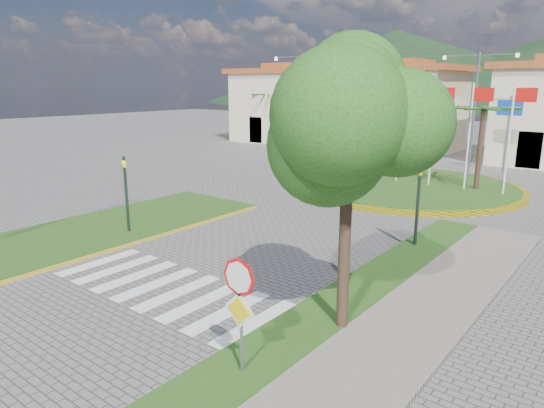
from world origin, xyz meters
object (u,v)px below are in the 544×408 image
Objects in this scene: roundabout_island at (408,186)px; car_dark_a at (404,153)px; stop_sign at (240,299)px; deciduous_tree at (349,118)px; white_van at (376,147)px.

roundabout_island reaches higher than car_dark_a.
stop_sign is at bearing -76.27° from roundabout_island.
stop_sign is 0.73× the size of car_dark_a.
deciduous_tree reaches higher than car_dark_a.
deciduous_tree is at bearing -138.23° from white_van.
white_van is at bearing 115.07° from deciduous_tree.
stop_sign is 0.39× the size of deciduous_tree.
stop_sign is 0.54× the size of white_van.
roundabout_island reaches higher than white_van.
roundabout_island is 2.58× the size of white_van.
stop_sign is 31.63m from car_dark_a.
roundabout_island is 1.87× the size of deciduous_tree.
deciduous_tree is at bearing -72.09° from roundabout_island.
white_van is at bearing 124.16° from roundabout_island.
white_van is at bearing 112.00° from stop_sign.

